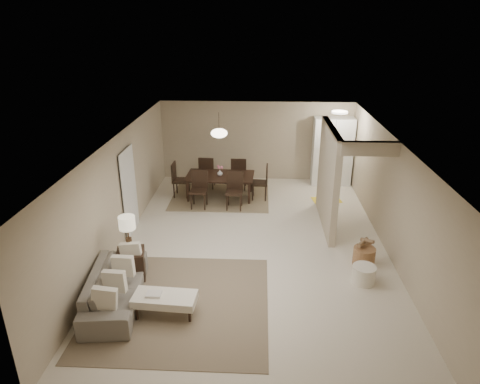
# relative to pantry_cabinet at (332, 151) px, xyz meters

# --- Properties ---
(floor) EXTENTS (9.00, 9.00, 0.00)m
(floor) POSITION_rel_pantry_cabinet_xyz_m (-2.35, -4.15, -1.05)
(floor) COLOR beige
(floor) RESTS_ON ground
(ceiling) EXTENTS (9.00, 9.00, 0.00)m
(ceiling) POSITION_rel_pantry_cabinet_xyz_m (-2.35, -4.15, 1.45)
(ceiling) COLOR white
(ceiling) RESTS_ON back_wall
(back_wall) EXTENTS (6.00, 0.00, 6.00)m
(back_wall) POSITION_rel_pantry_cabinet_xyz_m (-2.35, 0.35, 0.20)
(back_wall) COLOR tan
(back_wall) RESTS_ON floor
(left_wall) EXTENTS (0.00, 9.00, 9.00)m
(left_wall) POSITION_rel_pantry_cabinet_xyz_m (-5.35, -4.15, 0.20)
(left_wall) COLOR tan
(left_wall) RESTS_ON floor
(right_wall) EXTENTS (0.00, 9.00, 9.00)m
(right_wall) POSITION_rel_pantry_cabinet_xyz_m (0.65, -4.15, 0.20)
(right_wall) COLOR tan
(right_wall) RESTS_ON floor
(partition) EXTENTS (0.15, 2.50, 2.50)m
(partition) POSITION_rel_pantry_cabinet_xyz_m (-0.55, -2.90, 0.20)
(partition) COLOR tan
(partition) RESTS_ON floor
(doorway) EXTENTS (0.04, 0.90, 2.04)m
(doorway) POSITION_rel_pantry_cabinet_xyz_m (-5.32, -3.55, -0.03)
(doorway) COLOR black
(doorway) RESTS_ON floor
(pantry_cabinet) EXTENTS (1.20, 0.55, 2.10)m
(pantry_cabinet) POSITION_rel_pantry_cabinet_xyz_m (0.00, 0.00, 0.00)
(pantry_cabinet) COLOR white
(pantry_cabinet) RESTS_ON floor
(flush_light) EXTENTS (0.44, 0.44, 0.05)m
(flush_light) POSITION_rel_pantry_cabinet_xyz_m (-0.05, -0.95, 1.41)
(flush_light) COLOR white
(flush_light) RESTS_ON ceiling
(living_rug) EXTENTS (3.20, 3.20, 0.01)m
(living_rug) POSITION_rel_pantry_cabinet_xyz_m (-3.63, -6.39, -1.04)
(living_rug) COLOR brown
(living_rug) RESTS_ON floor
(sofa) EXTENTS (2.27, 1.10, 0.64)m
(sofa) POSITION_rel_pantry_cabinet_xyz_m (-4.80, -6.39, -0.73)
(sofa) COLOR slate
(sofa) RESTS_ON floor
(ottoman_bench) EXTENTS (1.13, 0.57, 0.39)m
(ottoman_bench) POSITION_rel_pantry_cabinet_xyz_m (-3.83, -6.69, -0.74)
(ottoman_bench) COLOR silver
(ottoman_bench) RESTS_ON living_rug
(side_table) EXTENTS (0.63, 0.63, 0.58)m
(side_table) POSITION_rel_pantry_cabinet_xyz_m (-4.75, -5.55, -0.76)
(side_table) COLOR black
(side_table) RESTS_ON floor
(table_lamp) EXTENTS (0.32, 0.32, 0.76)m
(table_lamp) POSITION_rel_pantry_cabinet_xyz_m (-4.75, -5.55, 0.10)
(table_lamp) COLOR #422D1C
(table_lamp) RESTS_ON side_table
(round_pouf) EXTENTS (0.46, 0.46, 0.36)m
(round_pouf) POSITION_rel_pantry_cabinet_xyz_m (-0.14, -5.52, -0.87)
(round_pouf) COLOR silver
(round_pouf) RESTS_ON floor
(wicker_basket) EXTENTS (0.57, 0.57, 0.39)m
(wicker_basket) POSITION_rel_pantry_cabinet_xyz_m (0.01, -4.85, -0.86)
(wicker_basket) COLOR brown
(wicker_basket) RESTS_ON floor
(dining_rug) EXTENTS (2.80, 2.10, 0.01)m
(dining_rug) POSITION_rel_pantry_cabinet_xyz_m (-3.36, -1.33, -1.04)
(dining_rug) COLOR #827250
(dining_rug) RESTS_ON floor
(dining_table) EXTENTS (1.96, 1.14, 0.68)m
(dining_table) POSITION_rel_pantry_cabinet_xyz_m (-3.36, -1.33, -0.71)
(dining_table) COLOR black
(dining_table) RESTS_ON dining_rug
(dining_chairs) EXTENTS (2.74, 2.02, 1.02)m
(dining_chairs) POSITION_rel_pantry_cabinet_xyz_m (-3.36, -1.33, -0.54)
(dining_chairs) COLOR black
(dining_chairs) RESTS_ON dining_rug
(vase) EXTENTS (0.18, 0.18, 0.17)m
(vase) POSITION_rel_pantry_cabinet_xyz_m (-3.36, -1.33, -0.29)
(vase) COLOR white
(vase) RESTS_ON dining_table
(yellow_mat) EXTENTS (0.87, 0.61, 0.01)m
(yellow_mat) POSITION_rel_pantry_cabinet_xyz_m (-0.29, -1.38, -1.04)
(yellow_mat) COLOR yellow
(yellow_mat) RESTS_ON floor
(pendant_light) EXTENTS (0.46, 0.46, 0.71)m
(pendant_light) POSITION_rel_pantry_cabinet_xyz_m (-3.36, -1.33, 0.87)
(pendant_light) COLOR #422D1C
(pendant_light) RESTS_ON ceiling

